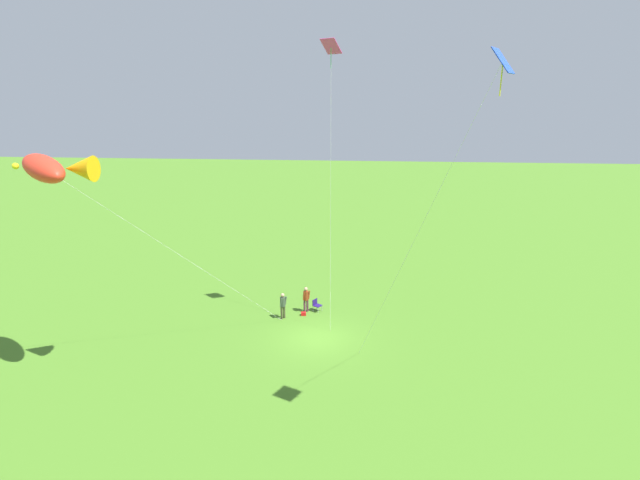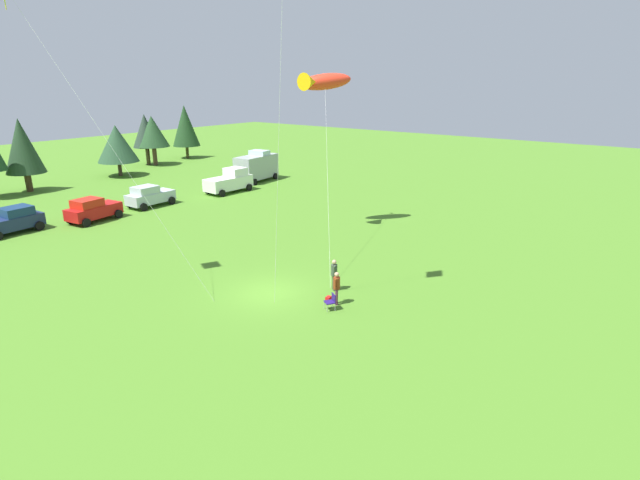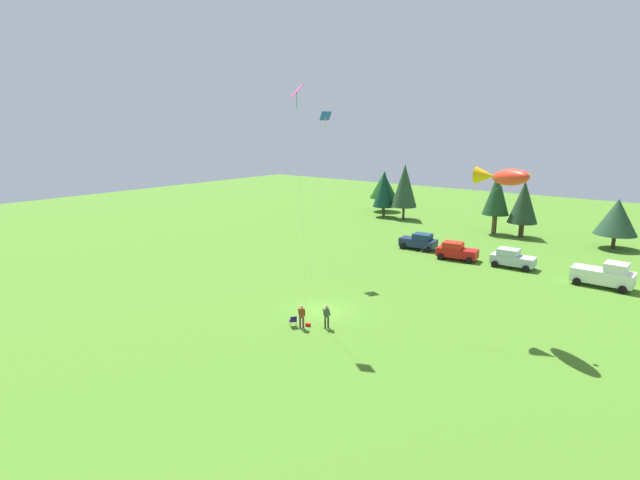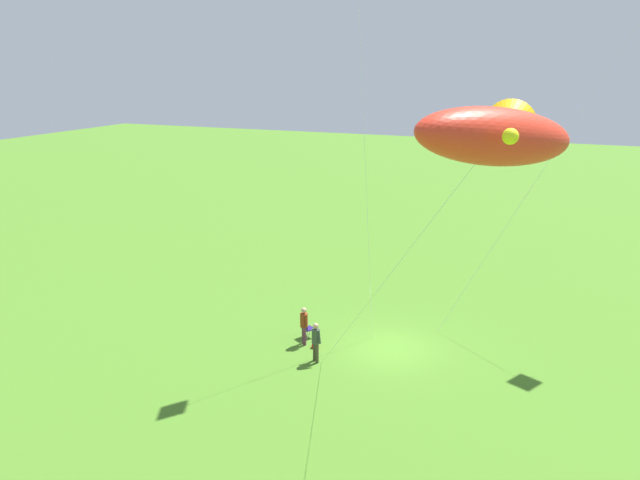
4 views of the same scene
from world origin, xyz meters
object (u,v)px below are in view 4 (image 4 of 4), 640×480
object	(u,v)px
person_spectator	(304,323)
backpack_on_grass	(315,345)
kite_large_fish	(499,134)
folding_chair	(307,328)
person_kite_flyer	(316,339)

from	to	relation	value
person_spectator	backpack_on_grass	world-z (taller)	person_spectator
backpack_on_grass	kite_large_fish	bearing A→B (deg)	38.93
folding_chair	backpack_on_grass	size ratio (longest dim) A/B	2.56
person_spectator	kite_large_fish	size ratio (longest dim) A/B	0.15
backpack_on_grass	person_kite_flyer	bearing A→B (deg)	24.11
person_kite_flyer	folding_chair	world-z (taller)	person_kite_flyer
person_kite_flyer	person_spectator	xyz separation A→B (m)	(-1.36, -1.14, 0.00)
person_spectator	kite_large_fish	world-z (taller)	kite_large_fish
folding_chair	kite_large_fish	distance (m)	17.61
folding_chair	backpack_on_grass	xyz separation A→B (m)	(0.77, 0.74, -0.38)
person_kite_flyer	kite_large_fish	size ratio (longest dim) A/B	0.15
person_kite_flyer	backpack_on_grass	world-z (taller)	person_kite_flyer
folding_chair	backpack_on_grass	bearing A→B (deg)	-103.32
person_kite_flyer	backpack_on_grass	size ratio (longest dim) A/B	5.44
person_spectator	kite_large_fish	xyz separation A→B (m)	(10.42, 8.91, 9.70)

